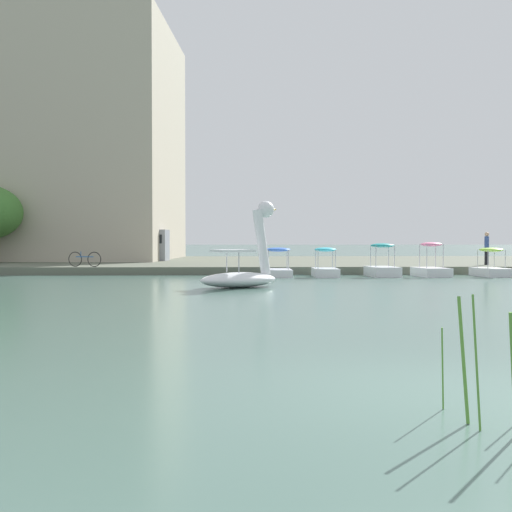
# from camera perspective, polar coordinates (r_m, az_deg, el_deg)

# --- Properties ---
(ground_plane) EXTENTS (408.62, 408.62, 0.00)m
(ground_plane) POSITION_cam_1_polar(r_m,az_deg,el_deg) (7.94, 15.94, -11.41)
(ground_plane) COLOR #47665B
(shore_bank_far) EXTENTS (147.76, 20.56, 0.39)m
(shore_bank_far) POSITION_cam_1_polar(r_m,az_deg,el_deg) (42.23, 1.38, -0.64)
(shore_bank_far) COLOR #5B6051
(shore_bank_far) RESTS_ON ground_plane
(swan_boat) EXTENTS (3.33, 2.65, 3.19)m
(swan_boat) POSITION_cam_1_polar(r_m,az_deg,el_deg) (23.69, -1.12, -1.09)
(swan_boat) COLOR white
(swan_boat) RESTS_ON ground_plane
(pedal_boat_blue) EXTENTS (1.28, 2.16, 1.38)m
(pedal_boat_blue) POSITION_cam_1_polar(r_m,az_deg,el_deg) (30.50, 1.94, -1.00)
(pedal_boat_blue) COLOR white
(pedal_boat_blue) RESTS_ON ground_plane
(pedal_boat_cyan) EXTENTS (1.15, 2.10, 1.38)m
(pedal_boat_cyan) POSITION_cam_1_polar(r_m,az_deg,el_deg) (30.60, 6.13, -1.01)
(pedal_boat_cyan) COLOR white
(pedal_boat_cyan) RESTS_ON ground_plane
(pedal_boat_teal) EXTENTS (1.40, 2.23, 1.57)m
(pedal_boat_teal) POSITION_cam_1_polar(r_m,az_deg,el_deg) (31.31, 11.07, -0.97)
(pedal_boat_teal) COLOR white
(pedal_boat_teal) RESTS_ON ground_plane
(pedal_boat_pink) EXTENTS (1.53, 2.16, 1.62)m
(pedal_boat_pink) POSITION_cam_1_polar(r_m,az_deg,el_deg) (31.75, 15.19, -0.98)
(pedal_boat_pink) COLOR white
(pedal_boat_pink) RESTS_ON ground_plane
(pedal_boat_lime) EXTENTS (1.43, 2.24, 1.37)m
(pedal_boat_lime) POSITION_cam_1_polar(r_m,az_deg,el_deg) (32.74, 20.02, -0.95)
(pedal_boat_lime) COLOR white
(pedal_boat_lime) RESTS_ON ground_plane
(person_on_path) EXTENTS (0.29, 0.30, 1.76)m
(person_on_path) POSITION_cam_1_polar(r_m,az_deg,el_deg) (36.81, 19.68, 0.71)
(person_on_path) COLOR black
(person_on_path) RESTS_ON shore_bank_far
(bicycle_parked) EXTENTS (1.75, 0.54, 0.77)m
(bicycle_parked) POSITION_cam_1_polar(r_m,az_deg,el_deg) (33.40, -14.87, -0.27)
(bicycle_parked) COLOR black
(bicycle_parked) RESTS_ON shore_bank_far
(parked_van) EXTENTS (5.00, 2.09, 1.99)m
(parked_van) POSITION_cam_1_polar(r_m,az_deg,el_deg) (42.36, -11.08, 1.06)
(parked_van) COLOR gray
(parked_van) RESTS_ON shore_bank_far
(apartment_block) EXTENTS (22.45, 14.40, 15.82)m
(apartment_block) POSITION_cam_1_polar(r_m,az_deg,el_deg) (48.77, -20.21, 9.09)
(apartment_block) COLOR #B2A893
(apartment_block) RESTS_ON shore_bank_far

